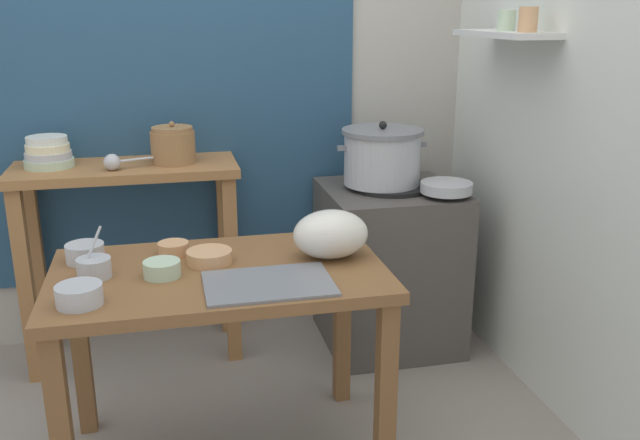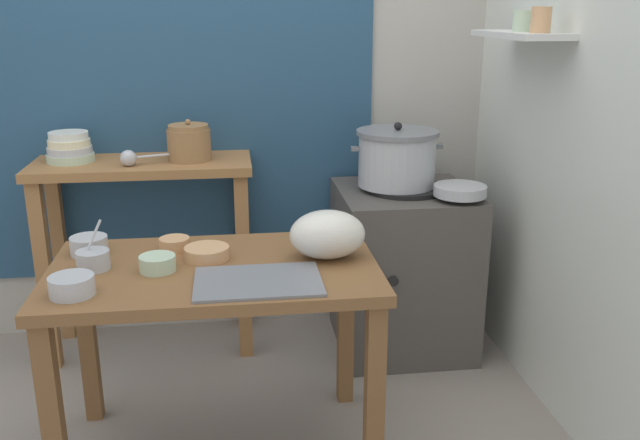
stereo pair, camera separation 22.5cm
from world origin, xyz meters
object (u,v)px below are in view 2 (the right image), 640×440
at_px(steamer_pot, 397,158).
at_px(plastic_bag, 327,234).
at_px(prep_bowl_5, 157,263).
at_px(clay_pot, 189,143).
at_px(wide_pan, 460,190).
at_px(bowl_stack_enamel, 70,148).
at_px(prep_bowl_0, 93,259).
at_px(prep_table, 216,296).
at_px(prep_bowl_1, 175,243).
at_px(prep_bowl_4, 207,252).
at_px(prep_bowl_2, 72,285).
at_px(stove_block, 403,268).
at_px(ladle, 131,158).
at_px(back_shelf_table, 145,209).
at_px(prep_bowl_3, 89,245).
at_px(serving_tray, 258,281).

relative_size(steamer_pot, plastic_bag, 1.59).
bearing_deg(prep_bowl_5, clay_pot, 85.42).
bearing_deg(wide_pan, plastic_bag, -141.14).
xyz_separation_m(clay_pot, bowl_stack_enamel, (-0.52, 0.03, -0.02)).
bearing_deg(prep_bowl_0, clay_pot, 71.54).
relative_size(bowl_stack_enamel, prep_bowl_5, 1.71).
height_order(prep_table, prep_bowl_1, prep_bowl_1).
relative_size(prep_table, prep_bowl_4, 7.13).
relative_size(clay_pot, prep_bowl_2, 1.41).
relative_size(stove_block, prep_bowl_1, 7.24).
relative_size(plastic_bag, prep_bowl_5, 2.20).
height_order(steamer_pot, bowl_stack_enamel, steamer_pot).
relative_size(ladle, prep_bowl_5, 2.36).
relative_size(bowl_stack_enamel, prep_bowl_2, 1.51).
distance_m(back_shelf_table, plastic_bag, 1.11).
height_order(clay_pot, plastic_bag, clay_pot).
distance_m(prep_bowl_0, prep_bowl_1, 0.30).
relative_size(wide_pan, prep_bowl_1, 2.10).
bearing_deg(stove_block, back_shelf_table, 173.66).
bearing_deg(stove_block, prep_table, -138.90).
bearing_deg(prep_bowl_5, prep_bowl_3, 141.97).
relative_size(prep_table, back_shelf_table, 1.15).
height_order(back_shelf_table, prep_bowl_1, back_shelf_table).
distance_m(stove_block, plastic_bag, 0.95).
relative_size(prep_table, stove_block, 1.41).
xyz_separation_m(clay_pot, serving_tray, (0.25, -1.04, -0.25)).
height_order(plastic_bag, prep_bowl_1, plastic_bag).
bearing_deg(clay_pot, prep_bowl_5, -94.58).
relative_size(back_shelf_table, prep_bowl_2, 7.09).
xyz_separation_m(back_shelf_table, serving_tray, (0.46, -1.04, 0.05)).
bearing_deg(prep_bowl_4, clay_pot, 96.15).
height_order(wide_pan, prep_bowl_1, wide_pan).
xyz_separation_m(serving_tray, wide_pan, (0.90, 0.72, 0.08)).
relative_size(steamer_pot, prep_bowl_3, 3.22).
height_order(prep_bowl_2, prep_bowl_4, prep_bowl_2).
xyz_separation_m(stove_block, wide_pan, (0.19, -0.19, 0.42)).
distance_m(steamer_pot, prep_bowl_1, 1.12).
xyz_separation_m(ladle, prep_bowl_5, (0.17, -0.80, -0.19)).
xyz_separation_m(back_shelf_table, plastic_bag, (0.71, -0.84, 0.13)).
bearing_deg(wide_pan, prep_bowl_3, -165.72).
bearing_deg(ladle, back_shelf_table, 70.84).
height_order(prep_bowl_4, prep_bowl_5, prep_bowl_5).
bearing_deg(back_shelf_table, stove_block, -6.34).
bearing_deg(prep_bowl_5, stove_block, 36.47).
relative_size(prep_bowl_2, prep_bowl_5, 1.14).
distance_m(serving_tray, prep_bowl_2, 0.56).
relative_size(clay_pot, prep_bowl_5, 1.61).
distance_m(prep_bowl_2, prep_bowl_4, 0.47).
bearing_deg(prep_table, wide_pan, 27.99).
bearing_deg(bowl_stack_enamel, prep_bowl_4, -53.99).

